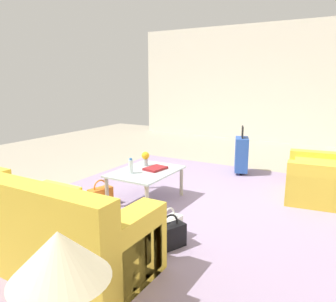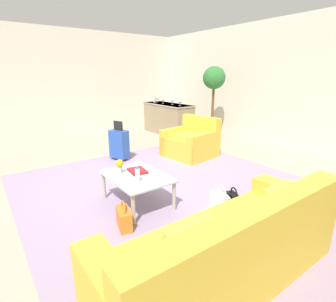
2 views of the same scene
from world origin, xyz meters
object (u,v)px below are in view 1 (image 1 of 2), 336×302
armchair (330,180)px  handbag_white (169,228)px  couch (28,229)px  water_bottle (131,166)px  table_lamp (59,259)px  suitcase_blue (241,154)px  handbag_orange (101,196)px  handbag_black (170,236)px  flower_vase (146,157)px  coffee_table (146,174)px  coffee_table_book (155,168)px

armchair → handbag_white: size_ratio=3.08×
couch → water_bottle: bearing=-180.0°
table_lamp → suitcase_blue: size_ratio=0.67×
handbag_orange → handbag_black: size_ratio=1.00×
armchair → table_lamp: (4.11, -0.67, 0.69)m
flower_vase → handbag_orange: size_ratio=0.57×
armchair → table_lamp: table_lamp is taller
flower_vase → handbag_black: flower_vase is taller
handbag_white → handbag_orange: size_ratio=1.00×
coffee_table → flower_vase: size_ratio=4.86×
coffee_table → handbag_white: coffee_table is taller
coffee_table → suitcase_blue: bearing=160.7°
water_bottle → suitcase_blue: bearing=160.0°
flower_vase → suitcase_blue: (-1.78, 0.85, -0.20)m
water_bottle → suitcase_blue: 2.35m
handbag_black → handbag_orange: bearing=-111.1°
couch → handbag_white: (-0.97, 0.93, -0.17)m
handbag_orange → handbag_black: (0.53, 1.36, 0.00)m
suitcase_blue → handbag_black: 2.98m
coffee_table → handbag_black: (0.96, 0.93, -0.25)m
handbag_orange → water_bottle: bearing=124.8°
table_lamp → handbag_black: size_ratio=1.60×
water_bottle → flower_vase: (-0.42, -0.05, 0.03)m
coffee_table → table_lamp: bearing=28.2°
coffee_table → handbag_orange: coffee_table is taller
water_bottle → table_lamp: size_ratio=0.36×
coffee_table_book → couch: bearing=2.7°
couch → suitcase_blue: 3.87m
armchair → handbag_white: (2.13, -1.34, -0.17)m
armchair → water_bottle: 2.74m
coffee_table → suitcase_blue: size_ratio=1.17×
water_bottle → coffee_table_book: 0.38m
coffee_table_book → handbag_orange: bearing=-35.0°
couch → table_lamp: bearing=57.7°
armchair → flower_vase: armchair is taller
couch → handbag_orange: (-1.35, -0.34, -0.17)m
flower_vase → handbag_black: (1.18, 1.08, -0.43)m
water_bottle → handbag_orange: size_ratio=0.57×
suitcase_blue → armchair: bearing=64.9°
table_lamp → handbag_orange: (-2.37, -1.94, -0.86)m
flower_vase → table_lamp: size_ratio=0.36×
couch → handbag_orange: size_ratio=6.58×
coffee_table_book → flower_vase: 0.27m
flower_vase → handbag_white: 1.50m
coffee_table_book → suitcase_blue: size_ratio=0.35×
water_bottle → coffee_table_book: bearing=150.6°
suitcase_blue → handbag_orange: (2.43, -1.14, -0.23)m
table_lamp → handbag_white: size_ratio=1.60×
flower_vase → table_lamp: (3.02, 1.65, 0.43)m
coffee_table → coffee_table_book: (-0.12, 0.08, 0.07)m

